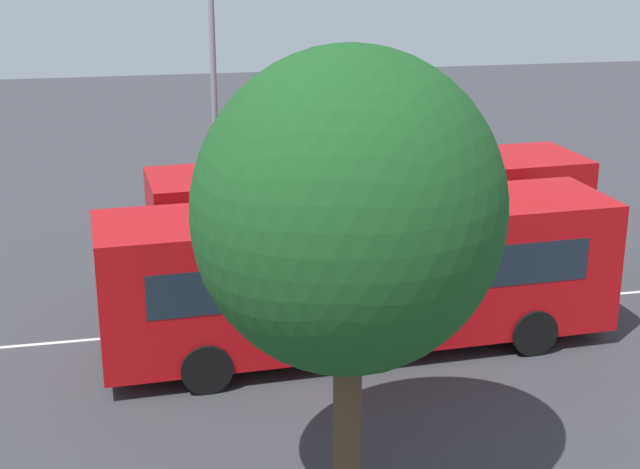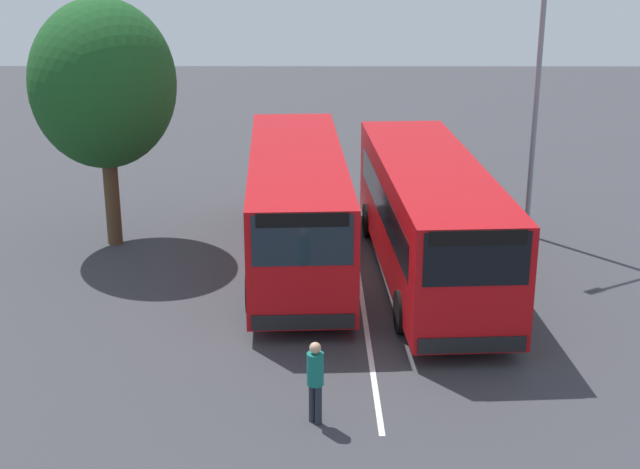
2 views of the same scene
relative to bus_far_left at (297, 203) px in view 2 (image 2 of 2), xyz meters
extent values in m
plane|color=#38383D|center=(0.76, 1.69, -1.75)|extent=(78.32, 78.32, 0.00)
cube|color=#B70C11|center=(-0.03, 0.00, 0.01)|extent=(10.98, 3.11, 2.80)
cube|color=#19232D|center=(5.35, 0.28, 0.76)|extent=(0.24, 2.23, 1.18)
cube|color=#19232D|center=(-0.10, 1.23, 0.35)|extent=(9.12, 0.56, 0.90)
cube|color=#19232D|center=(0.03, -1.24, 0.35)|extent=(9.12, 0.56, 0.90)
cube|color=black|center=(5.37, 0.28, 1.23)|extent=(0.21, 2.03, 0.32)
cube|color=black|center=(5.38, 0.29, -1.17)|extent=(0.22, 2.33, 0.36)
cylinder|color=black|center=(3.38, 1.39, -1.24)|extent=(1.03, 0.33, 1.02)
cylinder|color=black|center=(3.50, -1.02, -1.24)|extent=(1.03, 0.33, 1.02)
cylinder|color=black|center=(-3.57, 1.02, -1.24)|extent=(1.03, 0.33, 1.02)
cylinder|color=black|center=(-3.44, -1.39, -1.24)|extent=(1.03, 0.33, 1.02)
cube|color=#B70C11|center=(1.13, 3.55, 0.01)|extent=(11.01, 3.23, 2.80)
cube|color=black|center=(6.51, 3.89, 0.76)|extent=(0.26, 2.23, 1.18)
cube|color=black|center=(1.05, 4.78, 0.35)|extent=(9.11, 0.67, 0.90)
cube|color=black|center=(1.21, 2.31, 0.35)|extent=(9.11, 0.67, 0.90)
cube|color=black|center=(6.53, 3.89, 1.23)|extent=(0.23, 2.03, 0.32)
cube|color=black|center=(6.54, 3.89, -1.17)|extent=(0.25, 2.33, 0.36)
cylinder|color=black|center=(4.52, 4.97, -1.24)|extent=(1.04, 0.34, 1.02)
cylinder|color=black|center=(4.68, 2.56, -1.24)|extent=(1.04, 0.34, 1.02)
cylinder|color=black|center=(-2.42, 4.53, -1.24)|extent=(1.04, 0.34, 1.02)
cylinder|color=black|center=(-2.26, 2.12, -1.24)|extent=(1.04, 0.34, 1.02)
cylinder|color=#232833|center=(8.70, 0.53, -1.34)|extent=(0.13, 0.13, 0.81)
cylinder|color=#232833|center=(8.81, 0.65, -1.34)|extent=(0.13, 0.13, 0.81)
cylinder|color=#146B60|center=(8.76, 0.59, -0.61)|extent=(0.45, 0.45, 0.64)
sphere|color=tan|center=(8.76, 0.59, -0.18)|extent=(0.22, 0.22, 0.22)
cylinder|color=gray|center=(-2.38, 6.98, 2.37)|extent=(0.16, 0.16, 8.24)
cylinder|color=#4C3823|center=(-1.58, -5.51, -0.21)|extent=(0.44, 0.44, 3.07)
ellipsoid|color=#194C1E|center=(-1.58, -5.51, 3.04)|extent=(4.58, 4.12, 4.81)
cube|color=silver|center=(0.76, 1.69, -1.74)|extent=(16.97, 0.42, 0.01)
camera|label=1|loc=(-4.55, -18.14, 6.94)|focal=53.03mm
camera|label=2|loc=(23.81, 0.75, 7.17)|focal=50.37mm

